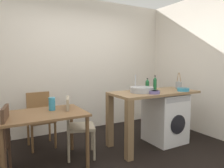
% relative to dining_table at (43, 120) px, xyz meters
% --- Properties ---
extents(ground_plane, '(5.46, 5.46, 0.00)m').
position_rel_dining_table_xyz_m(ground_plane, '(0.89, -0.45, -0.64)').
color(ground_plane, black).
extents(wall_back, '(4.60, 0.10, 2.70)m').
position_rel_dining_table_xyz_m(wall_back, '(0.89, 1.30, 0.71)').
color(wall_back, silver).
rests_on(wall_back, ground_plane).
extents(wall_counter_side, '(0.10, 3.80, 2.70)m').
position_rel_dining_table_xyz_m(wall_counter_side, '(3.04, -0.45, 0.71)').
color(wall_counter_side, silver).
rests_on(wall_counter_side, ground_plane).
extents(dining_table, '(1.10, 0.76, 0.74)m').
position_rel_dining_table_xyz_m(dining_table, '(0.00, 0.00, 0.00)').
color(dining_table, brown).
rests_on(dining_table, ground_plane).
extents(chair_opposite, '(0.50, 0.50, 0.90)m').
position_rel_dining_table_xyz_m(chair_opposite, '(0.48, 0.07, -0.14)').
color(chair_opposite, gray).
rests_on(chair_opposite, ground_plane).
extents(chair_spare_by_wall, '(0.41, 0.41, 0.90)m').
position_rel_dining_table_xyz_m(chair_spare_by_wall, '(0.10, 0.77, -0.14)').
color(chair_spare_by_wall, olive).
rests_on(chair_spare_by_wall, ground_plane).
extents(kitchen_counter, '(1.50, 0.68, 0.92)m').
position_rel_dining_table_xyz_m(kitchen_counter, '(1.60, -0.12, 0.12)').
color(kitchen_counter, olive).
rests_on(kitchen_counter, ground_plane).
extents(washing_machine, '(0.60, 0.61, 0.86)m').
position_rel_dining_table_xyz_m(washing_machine, '(2.07, -0.13, -0.21)').
color(washing_machine, white).
rests_on(washing_machine, ground_plane).
extents(sink_basin, '(0.38, 0.38, 0.09)m').
position_rel_dining_table_xyz_m(sink_basin, '(1.54, -0.12, 0.32)').
color(sink_basin, '#9EA0A5').
rests_on(sink_basin, kitchen_counter).
extents(tap, '(0.02, 0.02, 0.28)m').
position_rel_dining_table_xyz_m(tap, '(1.54, 0.06, 0.42)').
color(tap, '#B2B2B7').
rests_on(tap, kitchen_counter).
extents(bottle_tall_green, '(0.07, 0.07, 0.21)m').
position_rel_dining_table_xyz_m(bottle_tall_green, '(1.84, 0.10, 0.37)').
color(bottle_tall_green, '#19592D').
rests_on(bottle_tall_green, kitchen_counter).
extents(bottle_squat_brown, '(0.06, 0.06, 0.26)m').
position_rel_dining_table_xyz_m(bottle_squat_brown, '(1.95, 0.03, 0.39)').
color(bottle_squat_brown, '#19592D').
rests_on(bottle_squat_brown, kitchen_counter).
extents(mixing_bowl, '(0.18, 0.18, 0.05)m').
position_rel_dining_table_xyz_m(mixing_bowl, '(1.63, -0.32, 0.30)').
color(mixing_bowl, slate).
rests_on(mixing_bowl, kitchen_counter).
extents(utensil_crock, '(0.11, 0.11, 0.30)m').
position_rel_dining_table_xyz_m(utensil_crock, '(2.44, -0.07, 0.35)').
color(utensil_crock, gray).
rests_on(utensil_crock, kitchen_counter).
extents(colander, '(0.20, 0.20, 0.06)m').
position_rel_dining_table_xyz_m(colander, '(2.26, -0.34, 0.31)').
color(colander, teal).
rests_on(colander, kitchen_counter).
extents(vase, '(0.09, 0.09, 0.18)m').
position_rel_dining_table_xyz_m(vase, '(0.15, 0.10, 0.19)').
color(vase, teal).
rests_on(vase, dining_table).
extents(scissors, '(0.15, 0.06, 0.01)m').
position_rel_dining_table_xyz_m(scissors, '(1.76, -0.22, 0.28)').
color(scissors, '#B2B2B7').
rests_on(scissors, kitchen_counter).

